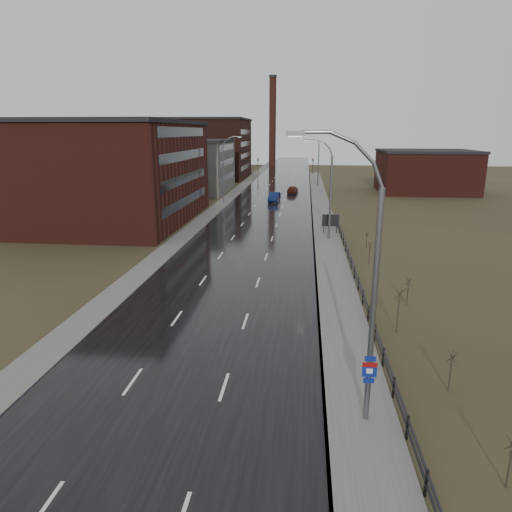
% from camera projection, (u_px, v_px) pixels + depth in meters
% --- Properties ---
extents(ground, '(320.00, 320.00, 0.00)m').
position_uv_depth(ground, '(151.00, 437.00, 18.55)').
color(ground, '#2D2819').
rests_on(ground, ground).
extents(road, '(14.00, 300.00, 0.06)m').
position_uv_depth(road, '(269.00, 206.00, 76.10)').
color(road, black).
rests_on(road, ground).
extents(sidewalk_right, '(3.20, 180.00, 0.18)m').
position_uv_depth(sidewalk_right, '(327.00, 242.00, 51.22)').
color(sidewalk_right, '#595651').
rests_on(sidewalk_right, ground).
extents(curb_right, '(0.16, 180.00, 0.18)m').
position_uv_depth(curb_right, '(314.00, 241.00, 51.37)').
color(curb_right, slate).
rests_on(curb_right, ground).
extents(sidewalk_left, '(2.40, 260.00, 0.12)m').
position_uv_depth(sidewalk_left, '(220.00, 205.00, 76.94)').
color(sidewalk_left, '#595651').
rests_on(sidewalk_left, ground).
extents(warehouse_near, '(22.44, 28.56, 13.50)m').
position_uv_depth(warehouse_near, '(107.00, 172.00, 62.10)').
color(warehouse_near, '#471914').
rests_on(warehouse_near, ground).
extents(warehouse_mid, '(16.32, 20.40, 10.50)m').
position_uv_depth(warehouse_mid, '(189.00, 166.00, 93.84)').
color(warehouse_mid, slate).
rests_on(warehouse_mid, ground).
extents(warehouse_far, '(26.52, 24.48, 15.50)m').
position_uv_depth(warehouse_far, '(198.00, 148.00, 122.47)').
color(warehouse_far, '#331611').
rests_on(warehouse_far, ground).
extents(building_right, '(18.36, 16.32, 8.50)m').
position_uv_depth(building_right, '(425.00, 171.00, 92.97)').
color(building_right, '#471914').
rests_on(building_right, ground).
extents(smokestack, '(2.70, 2.70, 30.70)m').
position_uv_depth(smokestack, '(273.00, 121.00, 158.98)').
color(smokestack, '#331611').
rests_on(smokestack, ground).
extents(streetlight_main, '(3.91, 0.29, 12.11)m').
position_uv_depth(streetlight_main, '(367.00, 288.00, 18.00)').
color(streetlight_main, slate).
rests_on(streetlight_main, ground).
extents(streetlight_right_mid, '(3.36, 0.28, 11.35)m').
position_uv_depth(streetlight_right_mid, '(328.00, 189.00, 50.67)').
color(streetlight_right_mid, slate).
rests_on(streetlight_right_mid, ground).
extents(streetlight_left, '(3.36, 0.28, 11.35)m').
position_uv_depth(streetlight_left, '(225.00, 170.00, 77.28)').
color(streetlight_left, slate).
rests_on(streetlight_left, ground).
extents(streetlight_right_far, '(3.36, 0.28, 11.35)m').
position_uv_depth(streetlight_right_far, '(317.00, 160.00, 102.47)').
color(streetlight_right_far, slate).
rests_on(streetlight_right_far, ground).
extents(guardrail, '(0.10, 53.05, 1.10)m').
position_uv_depth(guardrail, '(359.00, 285.00, 34.87)').
color(guardrail, black).
rests_on(guardrail, ground).
extents(shrub_a, '(0.48, 0.51, 2.02)m').
position_uv_depth(shrub_a, '(510.00, 461.00, 15.67)').
color(shrub_a, '#382D23').
rests_on(shrub_a, ground).
extents(shrub_b, '(0.50, 0.52, 2.08)m').
position_uv_depth(shrub_b, '(451.00, 370.00, 21.60)').
color(shrub_b, '#382D23').
rests_on(shrub_b, ground).
extents(shrub_c, '(0.69, 0.73, 2.93)m').
position_uv_depth(shrub_c, '(398.00, 309.00, 27.90)').
color(shrub_c, '#382D23').
rests_on(shrub_c, ground).
extents(shrub_d, '(0.51, 0.53, 2.13)m').
position_uv_depth(shrub_d, '(408.00, 291.00, 32.31)').
color(shrub_d, '#382D23').
rests_on(shrub_d, ground).
extents(shrub_e, '(0.50, 0.53, 2.10)m').
position_uv_depth(shrub_e, '(369.00, 252.00, 42.70)').
color(shrub_e, '#382D23').
rests_on(shrub_e, ground).
extents(shrub_f, '(0.40, 0.42, 1.67)m').
position_uv_depth(shrub_f, '(367.00, 240.00, 48.77)').
color(shrub_f, '#382D23').
rests_on(shrub_f, ground).
extents(billboard, '(2.01, 0.17, 2.48)m').
position_uv_depth(billboard, '(331.00, 221.00, 54.73)').
color(billboard, black).
rests_on(billboard, ground).
extents(traffic_light_left, '(0.58, 2.73, 5.30)m').
position_uv_depth(traffic_light_left, '(258.00, 158.00, 133.27)').
color(traffic_light_left, black).
rests_on(traffic_light_left, ground).
extents(traffic_light_right, '(0.58, 2.73, 5.30)m').
position_uv_depth(traffic_light_right, '(313.00, 158.00, 131.63)').
color(traffic_light_right, black).
rests_on(traffic_light_right, ground).
extents(car_near, '(2.01, 5.09, 1.65)m').
position_uv_depth(car_near, '(274.00, 197.00, 80.64)').
color(car_near, '#0E1A48').
rests_on(car_near, ground).
extents(car_far, '(2.35, 4.67, 1.53)m').
position_uv_depth(car_far, '(293.00, 190.00, 91.94)').
color(car_far, '#49180C').
rests_on(car_far, ground).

